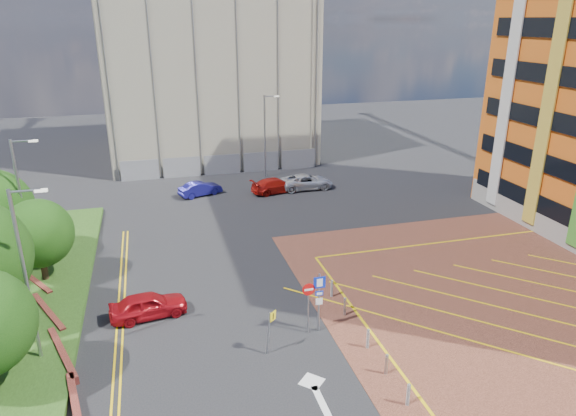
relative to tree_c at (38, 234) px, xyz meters
name	(u,v)px	position (x,y,z in m)	size (l,w,h in m)	color
ground	(315,344)	(13.50, -10.00, -3.19)	(140.00, 140.00, 0.00)	black
forecourt	(556,303)	(27.50, -10.00, -3.18)	(26.00, 26.00, 0.02)	brown
retaining_wall	(58,355)	(1.70, -8.00, -2.99)	(6.06, 20.33, 0.40)	maroon
tree_c	(38,234)	(0.00, 0.00, 0.00)	(4.00, 4.00, 4.90)	#3D2B1C
lamp_left_near	(26,270)	(1.08, -8.00, 1.47)	(1.53, 0.16, 8.00)	#9EA0A8
lamp_left_far	(23,200)	(-0.92, 2.00, 1.47)	(1.53, 0.16, 8.00)	#9EA0A8
lamp_back	(266,133)	(17.58, 18.00, 1.17)	(1.53, 0.16, 8.00)	#9EA0A8
sign_cluster	(315,297)	(13.80, -9.02, -1.24)	(1.17, 0.12, 3.20)	#9EA0A8
warning_sign	(270,327)	(11.24, -10.16, -1.76)	(0.55, 0.37, 2.24)	#9EA0A8
bollard_row	(374,348)	(15.80, -11.67, -2.72)	(0.14, 11.14, 0.90)	#9EA0A8
construction_building	(205,55)	(13.50, 30.00, 7.81)	(21.20, 19.20, 22.00)	#9E9581
construction_fence	(232,164)	(14.50, 20.00, -2.19)	(21.60, 0.06, 2.00)	gray
car_red_left	(148,305)	(5.83, -5.38, -2.52)	(1.60, 3.97, 1.35)	#A40E15
car_blue_back	(200,189)	(10.61, 13.82, -2.57)	(1.32, 3.79, 1.25)	navy
car_red_back	(276,185)	(17.31, 12.91, -2.53)	(1.84, 4.53, 1.32)	#B1150F
car_silver_back	(306,182)	(20.26, 13.17, -2.51)	(2.26, 4.90, 1.36)	silver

